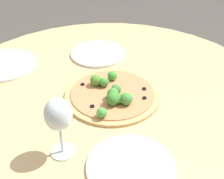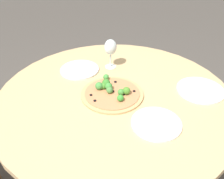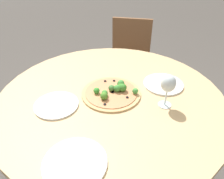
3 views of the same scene
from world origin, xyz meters
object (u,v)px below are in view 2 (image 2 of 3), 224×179
at_px(plate_far, 200,90).
at_px(wine_glass, 111,48).
at_px(plate_near, 80,70).
at_px(pizza, 112,92).
at_px(plate_side, 156,123).

bearing_deg(plate_far, wine_glass, -40.51).
height_order(plate_near, plate_far, same).
bearing_deg(plate_near, plate_far, 149.75).
height_order(pizza, plate_far, pizza).
distance_m(pizza, wine_glass, 0.30).
bearing_deg(pizza, plate_far, 170.93).
distance_m(plate_near, plate_far, 0.69).
bearing_deg(plate_far, plate_near, -30.25).
distance_m(pizza, plate_side, 0.30).
relative_size(plate_far, plate_side, 1.10).
relative_size(wine_glass, plate_near, 0.78).
bearing_deg(pizza, plate_side, 118.13).
bearing_deg(wine_glass, plate_near, 0.06).
distance_m(pizza, plate_near, 0.31).
xyz_separation_m(pizza, plate_near, (0.13, -0.27, -0.01)).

